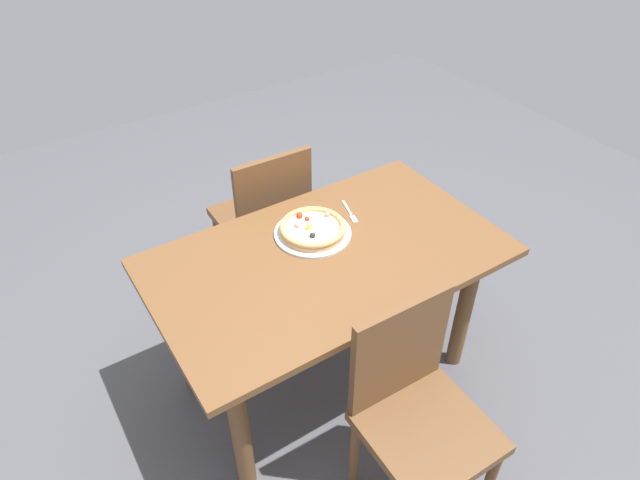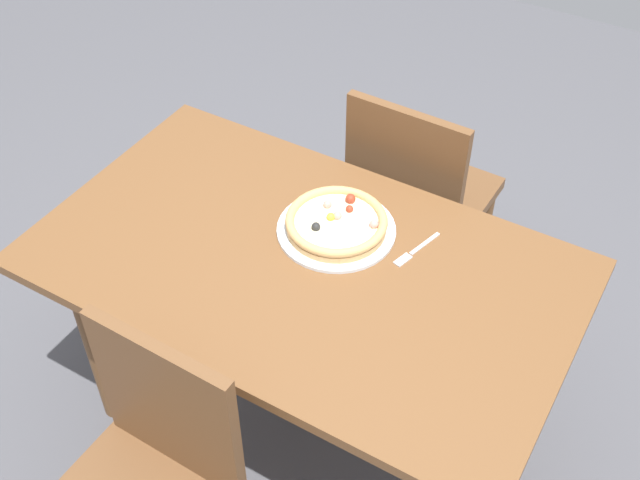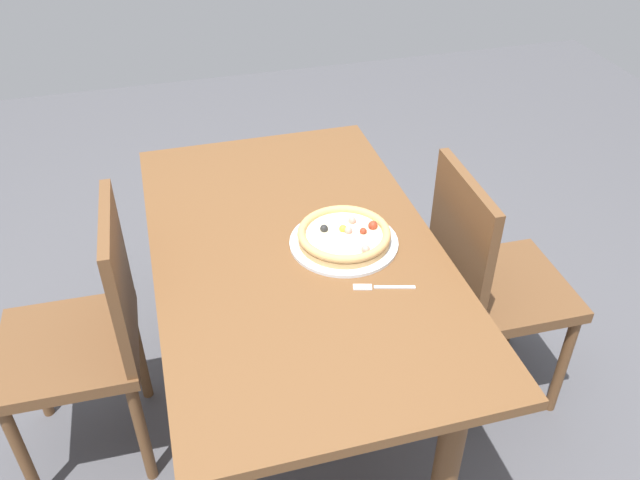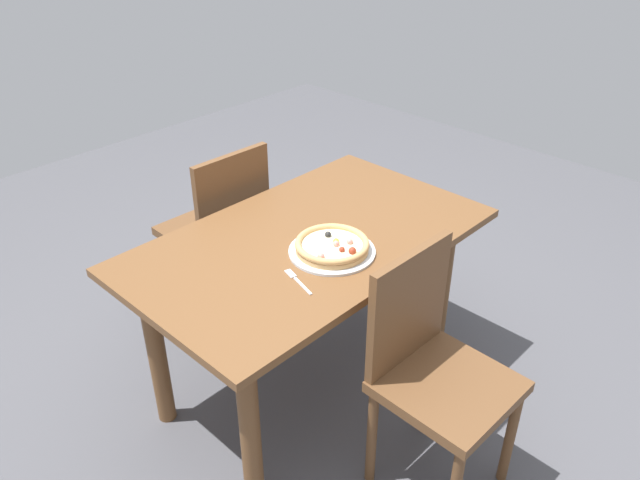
# 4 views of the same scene
# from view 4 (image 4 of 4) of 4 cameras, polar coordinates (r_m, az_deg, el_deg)

# --- Properties ---
(ground_plane) EXTENTS (6.00, 6.00, 0.00)m
(ground_plane) POSITION_cam_4_polar(r_m,az_deg,el_deg) (2.78, -0.91, -12.57)
(ground_plane) COLOR #4C4C51
(dining_table) EXTENTS (1.37, 0.81, 0.72)m
(dining_table) POSITION_cam_4_polar(r_m,az_deg,el_deg) (2.41, -1.03, -2.14)
(dining_table) COLOR brown
(dining_table) RESTS_ON ground
(chair_near) EXTENTS (0.41, 0.41, 0.89)m
(chair_near) POSITION_cam_4_polar(r_m,az_deg,el_deg) (2.14, 10.24, -11.33)
(chair_near) COLOR brown
(chair_near) RESTS_ON ground
(chair_far) EXTENTS (0.41, 0.41, 0.89)m
(chair_far) POSITION_cam_4_polar(r_m,az_deg,el_deg) (2.89, -9.08, 1.10)
(chair_far) COLOR brown
(chair_far) RESTS_ON ground
(plate) EXTENTS (0.31, 0.31, 0.01)m
(plate) POSITION_cam_4_polar(r_m,az_deg,el_deg) (2.25, 1.10, -1.04)
(plate) COLOR silver
(plate) RESTS_ON dining_table
(pizza) EXTENTS (0.27, 0.27, 0.05)m
(pizza) POSITION_cam_4_polar(r_m,az_deg,el_deg) (2.24, 1.12, -0.50)
(pizza) COLOR tan
(pizza) RESTS_ON plate
(fork) EXTENTS (0.06, 0.16, 0.00)m
(fork) POSITION_cam_4_polar(r_m,az_deg,el_deg) (2.11, -2.15, -3.63)
(fork) COLOR silver
(fork) RESTS_ON dining_table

